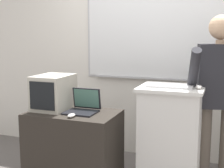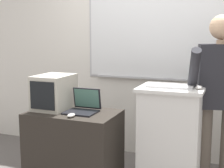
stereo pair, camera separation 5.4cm
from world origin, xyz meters
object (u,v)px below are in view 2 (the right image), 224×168
Objects in this scene: side_desk at (74,149)px; wireless_keyboard at (170,87)px; laptop at (84,106)px; crt_monitor at (54,92)px; person_presenter at (219,91)px; lectern_podium at (171,138)px; computer_mouse_by_laptop at (71,115)px; computer_mouse_by_keyboard at (199,87)px.

wireless_keyboard is (0.89, 0.19, 0.64)m from side_desk.
crt_monitor reaches higher than laptop.
person_presenter is 0.49m from wireless_keyboard.
lectern_podium is 0.95m from side_desk.
computer_mouse_by_keyboard reaches higher than computer_mouse_by_laptop.
crt_monitor is at bearing -173.40° from computer_mouse_by_keyboard.
lectern_podium is at bearing 16.03° from side_desk.
side_desk is at bearing -156.81° from laptop.
side_desk is at bearing 112.75° from computer_mouse_by_laptop.
crt_monitor is (-0.24, 0.05, 0.54)m from side_desk.
crt_monitor is (-0.33, 0.01, 0.11)m from laptop.
crt_monitor reaches higher than side_desk.
crt_monitor reaches higher than lectern_podium.
computer_mouse_by_keyboard is at bearing 10.22° from side_desk.
crt_monitor is at bearing -169.45° from lectern_podium.
side_desk is at bearing -169.78° from computer_mouse_by_keyboard.
computer_mouse_by_laptop is 1.00× the size of computer_mouse_by_keyboard.
crt_monitor is at bearing 169.12° from side_desk.
wireless_keyboard is at bearing -97.56° from lectern_podium.
laptop reaches higher than computer_mouse_by_laptop.
computer_mouse_by_laptop is 0.42m from crt_monitor.
wireless_keyboard is 1.15m from crt_monitor.
laptop is at bearing 23.19° from side_desk.
computer_mouse_by_keyboard is at bearing -11.88° from lectern_podium.
person_presenter is 0.29m from computer_mouse_by_keyboard.
laptop is at bearing -164.81° from lectern_podium.
person_presenter is at bearing 31.76° from wireless_keyboard.
side_desk is 8.63× the size of computer_mouse_by_keyboard.
lectern_podium is 10.08× the size of computer_mouse_by_laptop.
laptop is (-1.21, -0.41, -0.16)m from person_presenter.
crt_monitor is (-1.39, -0.16, -0.11)m from computer_mouse_by_keyboard.
person_presenter is (0.40, 0.19, 0.46)m from lectern_podium.
person_presenter is at bearing 14.58° from crt_monitor.
wireless_keyboard is at bearing 12.18° from side_desk.
wireless_keyboard is at bearing -160.67° from person_presenter.
computer_mouse_by_laptop is (0.08, -0.19, 0.39)m from side_desk.
computer_mouse_by_keyboard is at bearing 3.22° from wireless_keyboard.
computer_mouse_by_laptop is 1.17m from computer_mouse_by_keyboard.
computer_mouse_by_laptop is (-0.81, -0.38, -0.25)m from wireless_keyboard.
person_presenter is at bearing 25.11° from lectern_podium.
side_desk is 2.92× the size of laptop.
computer_mouse_by_keyboard is (1.15, 0.21, 0.65)m from side_desk.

